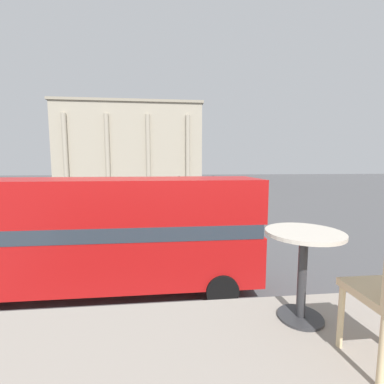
{
  "coord_description": "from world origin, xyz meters",
  "views": [
    {
      "loc": [
        -0.51,
        -2.22,
        4.52
      ],
      "look_at": [
        1.31,
        15.68,
        2.5
      ],
      "focal_mm": 24.0,
      "sensor_mm": 36.0,
      "label": 1
    }
  ],
  "objects_px": {
    "pedestrian_yellow": "(250,191)",
    "traffic_light_mid": "(180,191)",
    "cafe_dining_table": "(303,255)",
    "pedestrian_grey": "(210,190)",
    "pedestrian_blue": "(112,217)",
    "pedestrian_olive": "(161,199)",
    "traffic_light_far": "(214,186)",
    "plaza_building_left": "(132,145)",
    "double_decker_bus": "(93,231)",
    "traffic_light_near": "(181,208)"
  },
  "relations": [
    {
      "from": "traffic_light_mid",
      "to": "plaza_building_left",
      "type": "bearing_deg",
      "value": 102.65
    },
    {
      "from": "plaza_building_left",
      "to": "pedestrian_grey",
      "type": "xyz_separation_m",
      "value": [
        12.93,
        -24.68,
        -7.32
      ]
    },
    {
      "from": "plaza_building_left",
      "to": "traffic_light_far",
      "type": "distance_m",
      "value": 33.58
    },
    {
      "from": "cafe_dining_table",
      "to": "pedestrian_olive",
      "type": "distance_m",
      "value": 23.61
    },
    {
      "from": "pedestrian_blue",
      "to": "double_decker_bus",
      "type": "bearing_deg",
      "value": -21.86
    },
    {
      "from": "double_decker_bus",
      "to": "cafe_dining_table",
      "type": "distance_m",
      "value": 7.87
    },
    {
      "from": "traffic_light_far",
      "to": "traffic_light_near",
      "type": "bearing_deg",
      "value": -107.37
    },
    {
      "from": "plaza_building_left",
      "to": "pedestrian_grey",
      "type": "relative_size",
      "value": 16.18
    },
    {
      "from": "pedestrian_blue",
      "to": "pedestrian_olive",
      "type": "height_order",
      "value": "pedestrian_olive"
    },
    {
      "from": "traffic_light_near",
      "to": "pedestrian_grey",
      "type": "distance_m",
      "value": 20.38
    },
    {
      "from": "traffic_light_far",
      "to": "pedestrian_olive",
      "type": "relative_size",
      "value": 1.8
    },
    {
      "from": "double_decker_bus",
      "to": "pedestrian_blue",
      "type": "height_order",
      "value": "double_decker_bus"
    },
    {
      "from": "double_decker_bus",
      "to": "traffic_light_near",
      "type": "distance_m",
      "value": 5.13
    },
    {
      "from": "plaza_building_left",
      "to": "pedestrian_yellow",
      "type": "distance_m",
      "value": 32.23
    },
    {
      "from": "traffic_light_far",
      "to": "pedestrian_olive",
      "type": "bearing_deg",
      "value": -167.21
    },
    {
      "from": "double_decker_bus",
      "to": "pedestrian_yellow",
      "type": "distance_m",
      "value": 26.13
    },
    {
      "from": "pedestrian_olive",
      "to": "traffic_light_near",
      "type": "bearing_deg",
      "value": -166.14
    },
    {
      "from": "cafe_dining_table",
      "to": "pedestrian_grey",
      "type": "bearing_deg",
      "value": 81.43
    },
    {
      "from": "traffic_light_far",
      "to": "pedestrian_yellow",
      "type": "xyz_separation_m",
      "value": [
        5.55,
        4.8,
        -1.15
      ]
    },
    {
      "from": "double_decker_bus",
      "to": "pedestrian_yellow",
      "type": "xyz_separation_m",
      "value": [
        13.05,
        22.6,
        -1.27
      ]
    },
    {
      "from": "cafe_dining_table",
      "to": "pedestrian_blue",
      "type": "height_order",
      "value": "cafe_dining_table"
    },
    {
      "from": "pedestrian_yellow",
      "to": "double_decker_bus",
      "type": "bearing_deg",
      "value": 44.87
    },
    {
      "from": "plaza_building_left",
      "to": "pedestrian_grey",
      "type": "height_order",
      "value": "plaza_building_left"
    },
    {
      "from": "traffic_light_mid",
      "to": "pedestrian_olive",
      "type": "height_order",
      "value": "traffic_light_mid"
    },
    {
      "from": "traffic_light_mid",
      "to": "pedestrian_blue",
      "type": "xyz_separation_m",
      "value": [
        -4.66,
        -2.99,
        -1.33
      ]
    },
    {
      "from": "cafe_dining_table",
      "to": "traffic_light_far",
      "type": "relative_size",
      "value": 0.23
    },
    {
      "from": "plaza_building_left",
      "to": "pedestrian_olive",
      "type": "height_order",
      "value": "plaza_building_left"
    },
    {
      "from": "pedestrian_grey",
      "to": "pedestrian_yellow",
      "type": "bearing_deg",
      "value": -89.72
    },
    {
      "from": "traffic_light_far",
      "to": "pedestrian_blue",
      "type": "xyz_separation_m",
      "value": [
        -8.58,
        -9.52,
        -1.14
      ]
    },
    {
      "from": "cafe_dining_table",
      "to": "traffic_light_far",
      "type": "height_order",
      "value": "cafe_dining_table"
    },
    {
      "from": "traffic_light_mid",
      "to": "pedestrian_grey",
      "type": "bearing_deg",
      "value": 69.81
    },
    {
      "from": "double_decker_bus",
      "to": "pedestrian_grey",
      "type": "height_order",
      "value": "double_decker_bus"
    },
    {
      "from": "pedestrian_grey",
      "to": "pedestrian_blue",
      "type": "bearing_deg",
      "value": 162.69
    },
    {
      "from": "pedestrian_grey",
      "to": "pedestrian_yellow",
      "type": "xyz_separation_m",
      "value": [
        4.88,
        -1.15,
        -0.08
      ]
    },
    {
      "from": "cafe_dining_table",
      "to": "pedestrian_yellow",
      "type": "xyz_separation_m",
      "value": [
        9.49,
        29.45,
        -2.81
      ]
    },
    {
      "from": "pedestrian_grey",
      "to": "traffic_light_far",
      "type": "bearing_deg",
      "value": -172.81
    },
    {
      "from": "double_decker_bus",
      "to": "plaza_building_left",
      "type": "distance_m",
      "value": 49.04
    },
    {
      "from": "cafe_dining_table",
      "to": "pedestrian_grey",
      "type": "distance_m",
      "value": 31.07
    },
    {
      "from": "pedestrian_yellow",
      "to": "traffic_light_mid",
      "type": "bearing_deg",
      "value": 34.99
    },
    {
      "from": "pedestrian_blue",
      "to": "pedestrian_olive",
      "type": "distance_m",
      "value": 8.81
    },
    {
      "from": "pedestrian_grey",
      "to": "pedestrian_olive",
      "type": "relative_size",
      "value": 1.02
    },
    {
      "from": "pedestrian_grey",
      "to": "pedestrian_olive",
      "type": "height_order",
      "value": "pedestrian_grey"
    },
    {
      "from": "cafe_dining_table",
      "to": "traffic_light_mid",
      "type": "height_order",
      "value": "cafe_dining_table"
    },
    {
      "from": "traffic_light_near",
      "to": "pedestrian_grey",
      "type": "relative_size",
      "value": 1.9
    },
    {
      "from": "cafe_dining_table",
      "to": "traffic_light_near",
      "type": "bearing_deg",
      "value": 91.91
    },
    {
      "from": "pedestrian_grey",
      "to": "pedestrian_blue",
      "type": "height_order",
      "value": "pedestrian_grey"
    },
    {
      "from": "pedestrian_blue",
      "to": "pedestrian_yellow",
      "type": "distance_m",
      "value": 20.12
    },
    {
      "from": "double_decker_bus",
      "to": "traffic_light_far",
      "type": "bearing_deg",
      "value": 74.88
    },
    {
      "from": "pedestrian_olive",
      "to": "plaza_building_left",
      "type": "bearing_deg",
      "value": 20.19
    },
    {
      "from": "traffic_light_far",
      "to": "pedestrian_yellow",
      "type": "bearing_deg",
      "value": 40.88
    }
  ]
}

